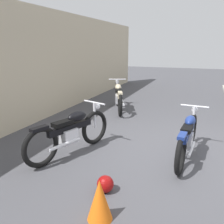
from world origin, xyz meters
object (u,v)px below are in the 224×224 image
motorcycle_black (71,132)px  motorcycle_cream (119,97)px  traffic_cone (100,200)px  motorcycle_blue (188,137)px  helmet (105,184)px

motorcycle_black → motorcycle_cream: bearing=22.6°
traffic_cone → motorcycle_cream: size_ratio=0.27×
traffic_cone → motorcycle_black: (1.54, 1.31, 0.19)m
motorcycle_black → traffic_cone: bearing=-121.6°
motorcycle_blue → traffic_cone: bearing=163.1°
traffic_cone → motorcycle_blue: (2.19, -0.86, 0.16)m
helmet → motorcycle_black: 1.54m
motorcycle_black → motorcycle_blue: 2.27m
helmet → motorcycle_black: size_ratio=0.12×
helmet → motorcycle_cream: (4.51, 1.43, 0.34)m
motorcycle_black → motorcycle_blue: bearing=-55.3°
helmet → traffic_cone: 0.61m
traffic_cone → motorcycle_blue: 2.36m
helmet → traffic_cone: traffic_cone is taller
motorcycle_cream → motorcycle_blue: (-2.89, -2.46, -0.03)m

